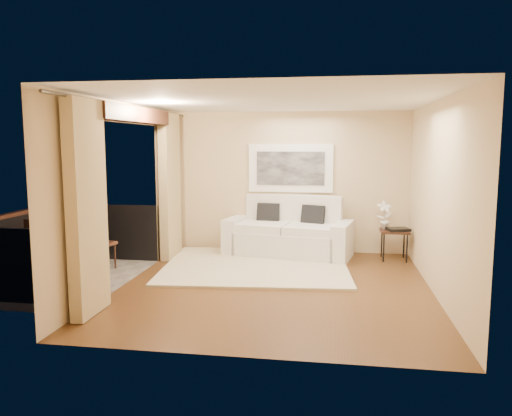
% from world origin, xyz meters
% --- Properties ---
extents(floor, '(5.00, 5.00, 0.00)m').
position_xyz_m(floor, '(0.00, 0.00, 0.00)').
color(floor, '#573619').
rests_on(floor, ground).
extents(room_shell, '(5.00, 6.40, 5.00)m').
position_xyz_m(room_shell, '(-2.13, 0.00, 2.52)').
color(room_shell, white).
rests_on(room_shell, ground).
extents(balcony, '(1.81, 2.60, 1.17)m').
position_xyz_m(balcony, '(-3.31, 0.00, 0.18)').
color(balcony, '#605B56').
rests_on(balcony, ground).
extents(curtains, '(0.16, 4.80, 2.64)m').
position_xyz_m(curtains, '(-2.11, 0.00, 1.34)').
color(curtains, tan).
rests_on(curtains, ground).
extents(artwork, '(1.62, 0.07, 0.92)m').
position_xyz_m(artwork, '(0.00, 2.46, 1.62)').
color(artwork, white).
rests_on(artwork, room_shell).
extents(rug, '(3.29, 2.94, 0.04)m').
position_xyz_m(rug, '(-0.46, 1.10, 0.02)').
color(rug, beige).
rests_on(rug, floor).
extents(sofa, '(2.46, 1.41, 1.11)m').
position_xyz_m(sofa, '(0.02, 2.10, 0.39)').
color(sofa, silver).
rests_on(sofa, floor).
extents(side_table, '(0.50, 0.50, 0.54)m').
position_xyz_m(side_table, '(1.93, 2.00, 0.48)').
color(side_table, '#331A11').
rests_on(side_table, floor).
extents(tray, '(0.44, 0.37, 0.05)m').
position_xyz_m(tray, '(1.99, 1.96, 0.57)').
color(tray, black).
rests_on(tray, side_table).
extents(orchid, '(0.31, 0.24, 0.52)m').
position_xyz_m(orchid, '(1.76, 2.11, 0.80)').
color(orchid, white).
rests_on(orchid, side_table).
extents(bistro_table, '(0.78, 0.78, 0.74)m').
position_xyz_m(bistro_table, '(-3.66, 0.32, 0.66)').
color(bistro_table, '#331A11').
rests_on(bistro_table, balcony).
extents(balcony_chair_far, '(0.50, 0.51, 0.96)m').
position_xyz_m(balcony_chair_far, '(-3.02, 0.41, 0.55)').
color(balcony_chair_far, '#331A11').
rests_on(balcony_chair_far, balcony).
extents(balcony_chair_near, '(0.42, 0.43, 0.96)m').
position_xyz_m(balcony_chair_near, '(-3.61, -0.34, 0.55)').
color(balcony_chair_near, '#331A11').
rests_on(balcony_chair_near, balcony).
extents(ice_bucket, '(0.18, 0.18, 0.20)m').
position_xyz_m(ice_bucket, '(-3.82, 0.43, 0.84)').
color(ice_bucket, silver).
rests_on(ice_bucket, bistro_table).
extents(candle, '(0.06, 0.06, 0.07)m').
position_xyz_m(candle, '(-3.63, 0.47, 0.78)').
color(candle, red).
rests_on(candle, bistro_table).
extents(vase, '(0.04, 0.04, 0.18)m').
position_xyz_m(vase, '(-3.68, 0.18, 0.83)').
color(vase, silver).
rests_on(vase, bistro_table).
extents(glass_a, '(0.06, 0.06, 0.12)m').
position_xyz_m(glass_a, '(-3.50, 0.22, 0.80)').
color(glass_a, white).
rests_on(glass_a, bistro_table).
extents(glass_b, '(0.06, 0.06, 0.12)m').
position_xyz_m(glass_b, '(-3.45, 0.30, 0.80)').
color(glass_b, silver).
rests_on(glass_b, bistro_table).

